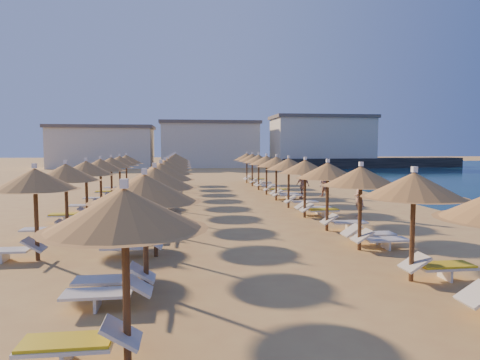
{
  "coord_description": "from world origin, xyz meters",
  "views": [
    {
      "loc": [
        -3.04,
        -21.35,
        3.32
      ],
      "look_at": [
        0.18,
        4.0,
        1.3
      ],
      "focal_mm": 32.0,
      "sensor_mm": 36.0,
      "label": 1
    }
  ],
  "objects": [
    {
      "name": "loungers",
      "position": [
        -1.97,
        1.02,
        0.34
      ],
      "size": [
        13.0,
        33.32,
        0.66
      ],
      "color": "silver",
      "rests_on": "ground"
    },
    {
      "name": "ground",
      "position": [
        0.0,
        0.0,
        0.0
      ],
      "size": [
        220.0,
        220.0,
        0.0
      ],
      "primitive_type": "plane",
      "color": "tan",
      "rests_on": "ground"
    },
    {
      "name": "parasol_row_west",
      "position": [
        -3.96,
        1.07,
        2.33
      ],
      "size": [
        2.53,
        34.31,
        2.83
      ],
      "color": "brown",
      "rests_on": "ground"
    },
    {
      "name": "beachgoer_a",
      "position": [
        4.98,
        -2.36,
        0.91
      ],
      "size": [
        0.56,
        0.74,
        1.83
      ],
      "primitive_type": "imported",
      "rotation": [
        0.0,
        0.0,
        -1.77
      ],
      "color": "tan",
      "rests_on": "ground"
    },
    {
      "name": "parasol_row_east",
      "position": [
        2.45,
        1.07,
        2.33
      ],
      "size": [
        2.53,
        34.31,
        2.83
      ],
      "color": "brown",
      "rests_on": "ground"
    },
    {
      "name": "hotel_blocks",
      "position": [
        2.31,
        46.04,
        3.7
      ],
      "size": [
        49.54,
        11.9,
        8.1
      ],
      "color": "silver",
      "rests_on": "ground"
    },
    {
      "name": "parasol_row_inland",
      "position": [
        -7.36,
        1.07,
        2.33
      ],
      "size": [
        2.53,
        21.6,
        2.83
      ],
      "color": "brown",
      "rests_on": "ground"
    },
    {
      "name": "jetty",
      "position": [
        25.92,
        41.91,
        0.75
      ],
      "size": [
        30.26,
        8.23,
        1.5
      ],
      "primitive_type": "cube",
      "rotation": [
        0.0,
        0.0,
        0.14
      ],
      "color": "black",
      "rests_on": "ground"
    },
    {
      "name": "beachgoer_b",
      "position": [
        5.95,
        5.61,
        0.77
      ],
      "size": [
        0.91,
        0.95,
        1.54
      ],
      "primitive_type": "imported",
      "rotation": [
        0.0,
        0.0,
        -0.95
      ],
      "color": "tan",
      "rests_on": "ground"
    },
    {
      "name": "beachgoer_c",
      "position": [
        4.33,
        4.98,
        0.84
      ],
      "size": [
        0.92,
        1.02,
        1.67
      ],
      "primitive_type": "imported",
      "rotation": [
        0.0,
        0.0,
        -0.91
      ],
      "color": "tan",
      "rests_on": "ground"
    }
  ]
}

